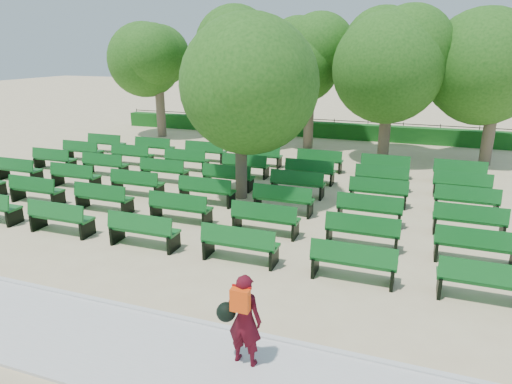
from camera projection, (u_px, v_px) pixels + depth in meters
ground at (223, 210)px, 15.27m from camera, size 120.00×120.00×0.00m
paving at (66, 334)px, 8.63m from camera, size 30.00×2.20×0.06m
curb at (104, 302)px, 9.65m from camera, size 30.00×0.12×0.10m
hedge at (316, 129)px, 27.68m from camera, size 26.00×0.70×0.90m
fence at (317, 136)px, 28.18m from camera, size 26.00×0.10×1.02m
tree_line at (299, 150)px, 24.23m from camera, size 21.80×6.80×7.04m
bench_array at (218, 193)px, 16.73m from camera, size 1.97×0.62×1.24m
tree_among at (240, 84)px, 15.34m from camera, size 4.57×4.57×6.09m
person at (243, 318)px, 7.56m from camera, size 0.79×0.49×1.66m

